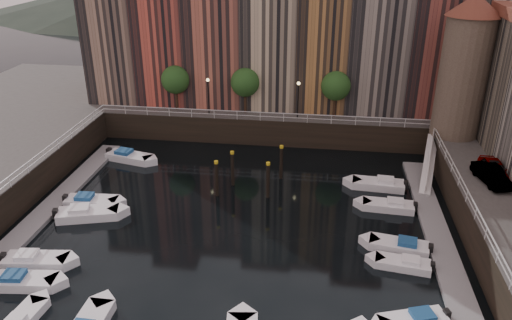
# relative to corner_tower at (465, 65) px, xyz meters

# --- Properties ---
(ground) EXTENTS (200.00, 200.00, 0.00)m
(ground) POSITION_rel_corner_tower_xyz_m (-20.00, -14.50, -10.19)
(ground) COLOR black
(ground) RESTS_ON ground
(quay_far) EXTENTS (80.00, 20.00, 3.00)m
(quay_far) POSITION_rel_corner_tower_xyz_m (-20.00, 11.50, -8.69)
(quay_far) COLOR black
(quay_far) RESTS_ON ground
(dock_left) EXTENTS (2.00, 28.00, 0.35)m
(dock_left) POSITION_rel_corner_tower_xyz_m (-36.20, -15.50, -10.02)
(dock_left) COLOR gray
(dock_left) RESTS_ON ground
(dock_right) EXTENTS (2.00, 28.00, 0.35)m
(dock_right) POSITION_rel_corner_tower_xyz_m (-3.80, -15.50, -10.02)
(dock_right) COLOR gray
(dock_right) RESTS_ON ground
(far_terrace) EXTENTS (48.70, 10.30, 17.50)m
(far_terrace) POSITION_rel_corner_tower_xyz_m (-16.69, 9.00, 0.76)
(far_terrace) COLOR #987660
(far_terrace) RESTS_ON quay_far
(corner_tower) EXTENTS (5.20, 5.20, 13.80)m
(corner_tower) POSITION_rel_corner_tower_xyz_m (0.00, 0.00, 0.00)
(corner_tower) COLOR #6B5B4C
(corner_tower) RESTS_ON quay_right
(promenade_trees) EXTENTS (21.20, 3.20, 5.20)m
(promenade_trees) POSITION_rel_corner_tower_xyz_m (-21.33, 3.70, -3.61)
(promenade_trees) COLOR black
(promenade_trees) RESTS_ON quay_far
(street_lamps) EXTENTS (10.36, 0.36, 4.18)m
(street_lamps) POSITION_rel_corner_tower_xyz_m (-21.00, 2.70, -4.30)
(street_lamps) COLOR black
(street_lamps) RESTS_ON quay_far
(railings) EXTENTS (36.08, 34.04, 0.52)m
(railings) POSITION_rel_corner_tower_xyz_m (-20.00, -9.62, -6.41)
(railings) COLOR white
(railings) RESTS_ON ground
(gangway) EXTENTS (2.78, 8.32, 3.73)m
(gangway) POSITION_rel_corner_tower_xyz_m (-2.90, -4.50, -8.28)
(gangway) COLOR white
(gangway) RESTS_ON ground
(mooring_pilings) EXTENTS (5.77, 4.59, 3.78)m
(mooring_pilings) POSITION_rel_corner_tower_xyz_m (-19.60, -8.84, -8.54)
(mooring_pilings) COLOR black
(mooring_pilings) RESTS_ON ground
(boat_left_0) EXTENTS (4.85, 2.20, 1.09)m
(boat_left_0) POSITION_rel_corner_tower_xyz_m (-32.83, -24.80, -9.83)
(boat_left_0) COLOR white
(boat_left_0) RESTS_ON ground
(boat_left_1) EXTENTS (4.92, 2.28, 1.11)m
(boat_left_1) POSITION_rel_corner_tower_xyz_m (-33.22, -22.50, -9.82)
(boat_left_1) COLOR white
(boat_left_1) RESTS_ON ground
(boat_left_2) EXTENTS (5.41, 3.22, 1.21)m
(boat_left_2) POSITION_rel_corner_tower_xyz_m (-32.39, -15.85, -9.79)
(boat_left_2) COLOR white
(boat_left_2) RESTS_ON ground
(boat_left_3) EXTENTS (4.85, 2.04, 1.10)m
(boat_left_3) POSITION_rel_corner_tower_xyz_m (-33.00, -13.77, -9.82)
(boat_left_3) COLOR white
(boat_left_3) RESTS_ON ground
(boat_left_4) EXTENTS (5.32, 2.95, 1.19)m
(boat_left_4) POSITION_rel_corner_tower_xyz_m (-33.15, -4.27, -9.79)
(boat_left_4) COLOR white
(boat_left_4) RESTS_ON ground
(boat_right_1) EXTENTS (4.19, 2.02, 0.94)m
(boat_right_1) POSITION_rel_corner_tower_xyz_m (-6.92, -19.20, -9.88)
(boat_right_1) COLOR white
(boat_right_1) RESTS_ON ground
(boat_right_2) EXTENTS (4.74, 2.39, 1.06)m
(boat_right_2) POSITION_rel_corner_tower_xyz_m (-6.93, -17.00, -9.84)
(boat_right_2) COLOR white
(boat_right_2) RESTS_ON ground
(boat_right_3) EXTENTS (4.64, 1.94, 1.05)m
(boat_right_3) POSITION_rel_corner_tower_xyz_m (-7.11, -10.94, -9.84)
(boat_right_3) COLOR white
(boat_right_3) RESTS_ON ground
(boat_right_4) EXTENTS (5.11, 2.17, 1.16)m
(boat_right_4) POSITION_rel_corner_tower_xyz_m (-7.63, -7.03, -9.80)
(boat_right_4) COLOR white
(boat_right_4) RESTS_ON ground
(car_a) EXTENTS (1.79, 4.36, 1.48)m
(car_a) POSITION_rel_corner_tower_xyz_m (1.14, -9.71, -6.45)
(car_a) COLOR gray
(car_a) RESTS_ON quay_right
(car_b) EXTENTS (2.43, 4.52, 1.42)m
(car_b) POSITION_rel_corner_tower_xyz_m (0.66, -10.82, -6.49)
(car_b) COLOR gray
(car_b) RESTS_ON quay_right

